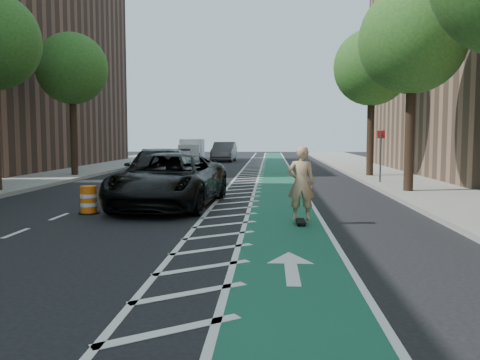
# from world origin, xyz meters

# --- Properties ---
(ground) EXTENTS (120.00, 120.00, 0.00)m
(ground) POSITION_xyz_m (0.00, 0.00, 0.00)
(ground) COLOR black
(ground) RESTS_ON ground
(bike_lane) EXTENTS (2.00, 90.00, 0.01)m
(bike_lane) POSITION_xyz_m (3.00, 10.00, 0.01)
(bike_lane) COLOR #195840
(bike_lane) RESTS_ON ground
(buffer_strip) EXTENTS (1.40, 90.00, 0.01)m
(buffer_strip) POSITION_xyz_m (1.50, 10.00, 0.01)
(buffer_strip) COLOR silver
(buffer_strip) RESTS_ON ground
(sidewalk_right) EXTENTS (5.00, 90.00, 0.15)m
(sidewalk_right) POSITION_xyz_m (9.50, 10.00, 0.07)
(sidewalk_right) COLOR gray
(sidewalk_right) RESTS_ON ground
(curb_right) EXTENTS (0.12, 90.00, 0.16)m
(curb_right) POSITION_xyz_m (7.05, 10.00, 0.08)
(curb_right) COLOR gray
(curb_right) RESTS_ON ground
(curb_left) EXTENTS (0.12, 90.00, 0.16)m
(curb_left) POSITION_xyz_m (-7.05, 10.00, 0.08)
(curb_left) COLOR gray
(curb_left) RESTS_ON ground
(tree_r_c) EXTENTS (4.20, 4.20, 7.90)m
(tree_r_c) POSITION_xyz_m (7.90, 8.00, 5.77)
(tree_r_c) COLOR #382619
(tree_r_c) RESTS_ON ground
(tree_r_d) EXTENTS (4.20, 4.20, 7.90)m
(tree_r_d) POSITION_xyz_m (7.90, 16.00, 5.77)
(tree_r_d) COLOR #382619
(tree_r_d) RESTS_ON ground
(tree_l_d) EXTENTS (4.20, 4.20, 7.90)m
(tree_l_d) POSITION_xyz_m (-7.90, 16.00, 5.77)
(tree_l_d) COLOR #382619
(tree_l_d) RESTS_ON ground
(sign_post) EXTENTS (0.35, 0.08, 2.47)m
(sign_post) POSITION_xyz_m (7.60, 12.00, 1.35)
(sign_post) COLOR #4C4C4C
(sign_post) RESTS_ON ground
(skateboard) EXTENTS (0.24, 0.81, 0.11)m
(skateboard) POSITION_xyz_m (3.41, 1.55, 0.09)
(skateboard) COLOR black
(skateboard) RESTS_ON ground
(skateboarder) EXTENTS (0.69, 0.46, 1.88)m
(skateboarder) POSITION_xyz_m (3.41, 1.55, 1.05)
(skateboarder) COLOR tan
(skateboarder) RESTS_ON skateboard
(suv_near) EXTENTS (3.24, 6.28, 1.69)m
(suv_near) POSITION_xyz_m (-0.53, 4.63, 0.85)
(suv_near) COLOR black
(suv_near) RESTS_ON ground
(suv_far) EXTENTS (3.12, 6.26, 1.75)m
(suv_far) POSITION_xyz_m (-1.48, 7.50, 0.87)
(suv_far) COLOR black
(suv_far) RESTS_ON ground
(car_silver) EXTENTS (1.75, 4.18, 1.41)m
(car_silver) POSITION_xyz_m (-5.26, 22.39, 0.71)
(car_silver) COLOR #A6A5AB
(car_silver) RESTS_ON ground
(car_grey) EXTENTS (1.93, 5.20, 1.70)m
(car_grey) POSITION_xyz_m (-1.39, 33.03, 0.85)
(car_grey) COLOR #504F53
(car_grey) RESTS_ON ground
(box_truck) EXTENTS (2.21, 4.66, 1.91)m
(box_truck) POSITION_xyz_m (-4.94, 37.35, 0.88)
(box_truck) COLOR silver
(box_truck) RESTS_ON ground
(barrel_a) EXTENTS (0.59, 0.59, 0.80)m
(barrel_a) POSITION_xyz_m (-2.58, 3.01, 0.38)
(barrel_a) COLOR orange
(barrel_a) RESTS_ON ground
(barrel_b) EXTENTS (0.74, 0.74, 1.01)m
(barrel_b) POSITION_xyz_m (-2.96, 12.90, 0.48)
(barrel_b) COLOR orange
(barrel_b) RESTS_ON ground
(barrel_c) EXTENTS (0.62, 0.62, 0.85)m
(barrel_c) POSITION_xyz_m (-2.40, 17.66, 0.40)
(barrel_c) COLOR #FF4A0D
(barrel_c) RESTS_ON ground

